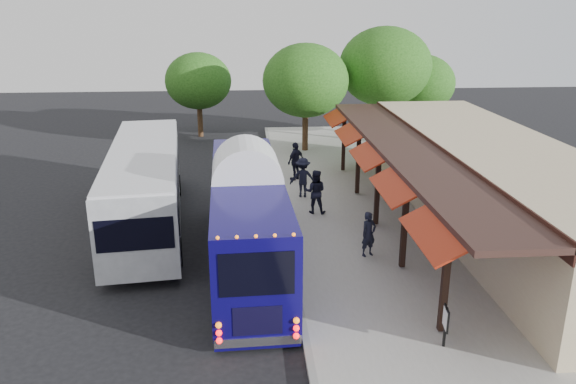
# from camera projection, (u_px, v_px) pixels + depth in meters

# --- Properties ---
(ground) EXTENTS (90.00, 90.00, 0.00)m
(ground) POSITION_uv_depth(u_px,v_px,m) (292.00, 276.00, 19.02)
(ground) COLOR black
(ground) RESTS_ON ground
(sidewalk) EXTENTS (10.00, 40.00, 0.15)m
(sidewalk) POSITION_uv_depth(u_px,v_px,m) (405.00, 226.00, 23.14)
(sidewalk) COLOR #9E9B93
(sidewalk) RESTS_ON ground
(curb) EXTENTS (0.20, 40.00, 0.16)m
(curb) POSITION_uv_depth(u_px,v_px,m) (285.00, 229.00, 22.79)
(curb) COLOR gray
(curb) RESTS_ON ground
(station_shelter) EXTENTS (8.15, 20.00, 3.60)m
(station_shelter) POSITION_uv_depth(u_px,v_px,m) (489.00, 183.00, 22.83)
(station_shelter) COLOR tan
(station_shelter) RESTS_ON ground
(coach_bus) EXTENTS (2.73, 11.12, 3.53)m
(coach_bus) POSITION_uv_depth(u_px,v_px,m) (248.00, 214.00, 19.29)
(coach_bus) COLOR #0D0755
(coach_bus) RESTS_ON ground
(city_bus) EXTENTS (3.98, 12.39, 3.27)m
(city_bus) POSITION_uv_depth(u_px,v_px,m) (145.00, 183.00, 22.99)
(city_bus) COLOR #909398
(city_bus) RESTS_ON ground
(ped_a) EXTENTS (0.71, 0.62, 1.65)m
(ped_a) POSITION_uv_depth(u_px,v_px,m) (369.00, 234.00, 19.98)
(ped_a) COLOR black
(ped_a) RESTS_ON sidewalk
(ped_b) EXTENTS (1.07, 0.91, 1.92)m
(ped_b) POSITION_uv_depth(u_px,v_px,m) (315.00, 192.00, 24.15)
(ped_b) COLOR black
(ped_b) RESTS_ON sidewalk
(ped_c) EXTENTS (1.16, 1.16, 1.98)m
(ped_c) POSITION_uv_depth(u_px,v_px,m) (296.00, 161.00, 28.82)
(ped_c) COLOR black
(ped_c) RESTS_ON sidewalk
(ped_d) EXTENTS (1.24, 0.75, 1.88)m
(ped_d) POSITION_uv_depth(u_px,v_px,m) (303.00, 177.00, 26.23)
(ped_d) COLOR black
(ped_d) RESTS_ON sidewalk
(sign_board) EXTENTS (0.12, 0.52, 1.14)m
(sign_board) POSITION_uv_depth(u_px,v_px,m) (446.00, 320.00, 14.58)
(sign_board) COLOR black
(sign_board) RESTS_ON sidewalk
(tree_left) EXTENTS (5.22, 5.22, 6.68)m
(tree_left) POSITION_uv_depth(u_px,v_px,m) (306.00, 81.00, 33.83)
(tree_left) COLOR #382314
(tree_left) RESTS_ON ground
(tree_mid) EXTENTS (5.92, 5.92, 7.58)m
(tree_mid) POSITION_uv_depth(u_px,v_px,m) (385.00, 67.00, 35.80)
(tree_mid) COLOR #382314
(tree_mid) RESTS_ON ground
(tree_right) EXTENTS (4.49, 4.49, 5.75)m
(tree_right) POSITION_uv_depth(u_px,v_px,m) (421.00, 84.00, 37.26)
(tree_right) COLOR #382314
(tree_right) RESTS_ON ground
(tree_far) EXTENTS (4.53, 4.53, 5.80)m
(tree_far) POSITION_uv_depth(u_px,v_px,m) (198.00, 81.00, 38.35)
(tree_far) COLOR #382314
(tree_far) RESTS_ON ground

